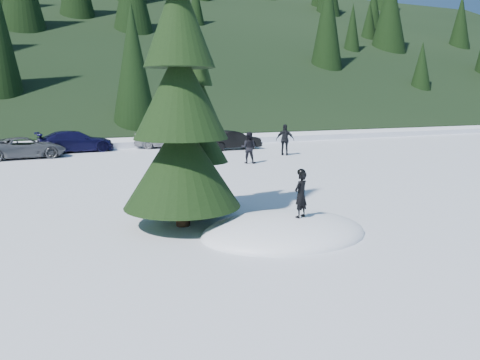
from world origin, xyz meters
name	(u,v)px	position (x,y,z in m)	size (l,w,h in m)	color
ground	(284,233)	(0.00, 0.00, 0.00)	(200.00, 200.00, 0.00)	white
snow_mound	(284,233)	(0.00, 0.00, 0.00)	(4.48, 3.52, 0.96)	white
forest_hillside	(76,24)	(0.00, 54.00, 12.50)	(200.00, 60.00, 25.00)	black
spruce_tall	(180,105)	(-2.20, 1.80, 3.32)	(3.20, 3.20, 8.60)	black
spruce_short	(200,144)	(-1.20, 3.20, 2.10)	(2.20, 2.20, 5.37)	black
child_skier	(301,194)	(0.31, -0.29, 1.07)	(0.43, 0.28, 1.19)	black
adult_0	(249,148)	(4.63, 12.20, 0.84)	(0.82, 0.64, 1.68)	black
adult_1	(285,140)	(8.11, 14.44, 0.94)	(1.11, 0.46, 1.89)	black
car_2	(25,148)	(-6.30, 19.32, 0.62)	(2.05, 4.45, 1.24)	#4E5156
car_3	(76,141)	(-3.37, 21.41, 0.69)	(1.92, 4.73, 1.37)	#0F0E33
car_4	(166,138)	(2.59, 21.37, 0.73)	(1.72, 4.27, 1.46)	gray
car_5	(233,140)	(6.44, 18.65, 0.64)	(1.35, 3.87, 1.28)	black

